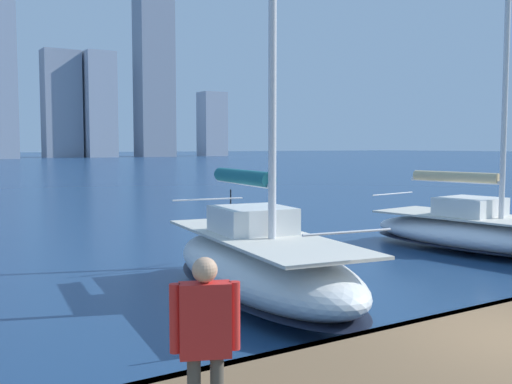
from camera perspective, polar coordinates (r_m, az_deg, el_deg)
sailboat_tan at (r=19.43m, az=20.73°, el=-3.45°), size 3.88×7.81×11.93m
sailboat_teal at (r=12.62m, az=0.41°, el=-6.69°), size 3.51×7.40×11.70m
person_red_shirt at (r=5.32m, az=-4.86°, el=-13.21°), size 0.57×0.35×1.66m
channel_buoy at (r=24.92m, az=-2.42°, el=-2.15°), size 0.70×0.70×1.40m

